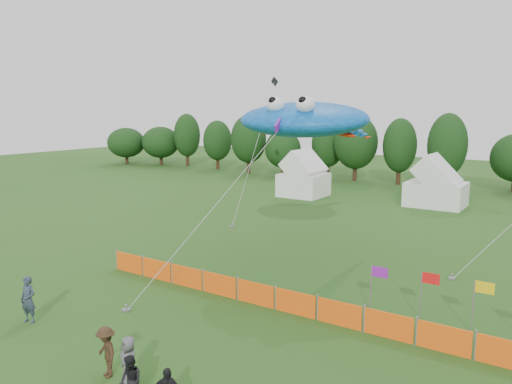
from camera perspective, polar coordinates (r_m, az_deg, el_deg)
The scene contains 12 objects.
ground at distance 17.58m, azimuth -11.51°, elevation -19.80°, with size 160.00×160.00×0.00m, color #234C16.
treeline at distance 56.60m, azimuth 23.78°, elevation 4.27°, with size 104.57×8.78×8.36m.
tent_left at distance 49.42m, azimuth 5.47°, elevation 1.67°, with size 4.16×4.16×3.67m.
tent_right at distance 46.82m, azimuth 19.90°, elevation 0.60°, with size 4.96×3.97×3.50m.
barrier_fence at distance 21.49m, azimuth 4.48°, elevation -12.53°, with size 21.90×0.06×1.00m.
flag_row at distance 20.94m, azimuth 26.58°, elevation -11.64°, with size 10.73×0.49×2.12m.
spectator_a at distance 22.48m, azimuth -24.59°, elevation -11.13°, with size 0.70×0.46×1.91m, color #2C384A.
spectator_b at distance 15.84m, azimuth -14.15°, elevation -20.25°, with size 0.74×0.58×1.53m, color black.
spectator_c at distance 17.47m, azimuth -16.76°, elevation -17.10°, with size 1.09×0.62×1.68m, color #382416.
spectator_e at distance 16.75m, azimuth -14.33°, elevation -18.29°, with size 0.80×0.52×1.64m, color #535257.
stingray_kite at distance 26.78m, azimuth 6.06°, elevation 8.24°, with size 7.99×18.67×9.23m.
small_kite_dark at distance 42.49m, azimuth 0.45°, elevation 6.90°, with size 4.05×11.81×11.49m.
Camera 1 is at (11.01, -10.71, 8.54)m, focal length 35.00 mm.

